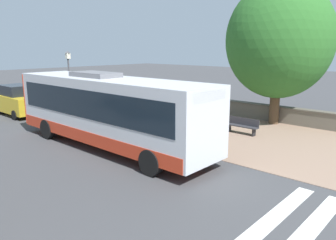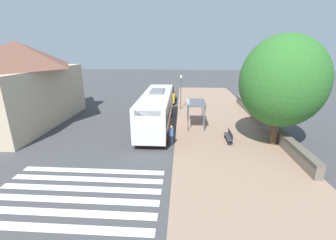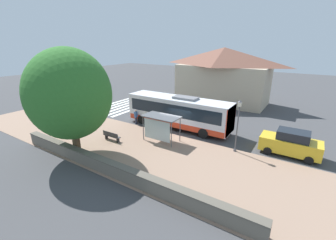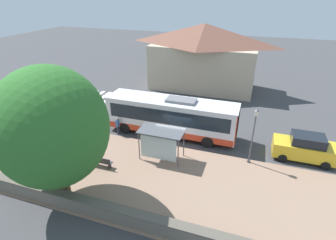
{
  "view_description": "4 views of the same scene",
  "coord_description": "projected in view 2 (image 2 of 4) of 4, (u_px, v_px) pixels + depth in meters",
  "views": [
    {
      "loc": [
        11.07,
        13.0,
        4.57
      ],
      "look_at": [
        0.6,
        3.55,
        1.47
      ],
      "focal_mm": 35.0,
      "sensor_mm": 36.0,
      "label": 1
    },
    {
      "loc": [
        -0.51,
        21.85,
        7.41
      ],
      "look_at": [
        0.69,
        2.8,
        1.27
      ],
      "focal_mm": 24.0,
      "sensor_mm": 36.0,
      "label": 2
    },
    {
      "loc": [
        -17.71,
        -10.4,
        8.67
      ],
      "look_at": [
        -0.11,
        0.95,
        1.43
      ],
      "focal_mm": 24.0,
      "sensor_mm": 36.0,
      "label": 3
    },
    {
      "loc": [
        -17.72,
        -5.36,
        11.8
      ],
      "look_at": [
        0.2,
        0.71,
        2.23
      ],
      "focal_mm": 28.0,
      "sensor_mm": 36.0,
      "label": 4
    }
  ],
  "objects": [
    {
      "name": "stone_wall",
      "position": [
        262.0,
        120.0,
        22.39
      ],
      "size": [
        0.6,
        20.0,
        1.03
      ],
      "color": "#6B6356",
      "rests_on": "ground"
    },
    {
      "name": "bus",
      "position": [
        157.0,
        109.0,
        21.71
      ],
      "size": [
        2.71,
        11.37,
        3.48
      ],
      "color": "silver",
      "rests_on": "ground"
    },
    {
      "name": "pedestrian",
      "position": [
        171.0,
        134.0,
        17.6
      ],
      "size": [
        0.34,
        0.22,
        1.67
      ],
      "color": "#2D3347",
      "rests_on": "ground"
    },
    {
      "name": "sidewalk_plaza",
      "position": [
        221.0,
        124.0,
        22.79
      ],
      "size": [
        9.0,
        44.0,
        0.02
      ],
      "color": "#937560",
      "rests_on": "ground"
    },
    {
      "name": "crosswalk_stripes",
      "position": [
        76.0,
        194.0,
        11.94
      ],
      "size": [
        9.0,
        5.25,
        0.01
      ],
      "color": "silver",
      "rests_on": "ground"
    },
    {
      "name": "shade_tree",
      "position": [
        282.0,
        82.0,
        16.66
      ],
      "size": [
        6.21,
        6.21,
        8.45
      ],
      "color": "brown",
      "rests_on": "ground"
    },
    {
      "name": "bench",
      "position": [
        229.0,
        136.0,
        18.46
      ],
      "size": [
        0.4,
        1.88,
        0.88
      ],
      "color": "#333338",
      "rests_on": "ground"
    },
    {
      "name": "bus_shelter",
      "position": [
        198.0,
        106.0,
        21.83
      ],
      "size": [
        1.81,
        3.37,
        2.4
      ],
      "color": "#515459",
      "rests_on": "ground"
    },
    {
      "name": "background_building",
      "position": [
        23.0,
        83.0,
        21.74
      ],
      "size": [
        6.81,
        13.45,
        8.04
      ],
      "color": "#C6B293",
      "rests_on": "ground"
    },
    {
      "name": "ground_plane",
      "position": [
        176.0,
        124.0,
        23.06
      ],
      "size": [
        120.0,
        120.0,
        0.0
      ],
      "primitive_type": "plane",
      "color": "#424244",
      "rests_on": "ground"
    },
    {
      "name": "parked_car_behind_bus",
      "position": [
        169.0,
        95.0,
        32.13
      ],
      "size": [
        1.99,
        4.46,
        2.09
      ],
      "color": "gold",
      "rests_on": "ground"
    },
    {
      "name": "street_lamp_near",
      "position": [
        181.0,
        88.0,
        27.86
      ],
      "size": [
        0.28,
        0.28,
        4.41
      ],
      "color": "#4C4C51",
      "rests_on": "ground"
    }
  ]
}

